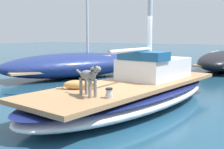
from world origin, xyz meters
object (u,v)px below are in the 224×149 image
object	(u,v)px
sailboat_main	(131,95)
dog_grey	(89,77)
dog_tan	(78,85)
moored_boat_port_side	(74,65)
deck_winch	(109,93)
coiled_rope	(91,85)
moored_boat_far_astern	(224,60)

from	to	relation	value
sailboat_main	dog_grey	xyz separation A→B (m)	(0.05, -2.00, 0.75)
dog_tan	moored_boat_port_side	bearing A→B (deg)	130.14
sailboat_main	deck_winch	size ratio (longest dim) A/B	35.68
dog_grey	moored_boat_port_side	distance (m)	7.51
coiled_rope	dog_tan	bearing A→B (deg)	-89.33
deck_winch	coiled_rope	world-z (taller)	deck_winch
dog_grey	moored_boat_port_side	xyz separation A→B (m)	(-5.00, 5.59, -0.49)
coiled_rope	moored_boat_port_side	xyz separation A→B (m)	(-4.26, 4.51, -0.09)
sailboat_main	dog_tan	world-z (taller)	dog_tan
dog_grey	sailboat_main	bearing A→B (deg)	91.50
coiled_rope	moored_boat_port_side	size ratio (longest dim) A/B	0.04
dog_tan	moored_boat_port_side	size ratio (longest dim) A/B	0.11
sailboat_main	moored_boat_far_astern	size ratio (longest dim) A/B	0.92
moored_boat_port_side	moored_boat_far_astern	size ratio (longest dim) A/B	0.92
sailboat_main	moored_boat_port_side	distance (m)	6.12
moored_boat_far_astern	coiled_rope	bearing A→B (deg)	-95.91
dog_tan	sailboat_main	bearing A→B (deg)	65.36
coiled_rope	dog_grey	bearing A→B (deg)	-55.75
deck_winch	moored_boat_far_astern	size ratio (longest dim) A/B	0.03
dog_tan	moored_boat_far_astern	world-z (taller)	moored_boat_far_astern
sailboat_main	deck_winch	distance (m)	2.00
dog_tan	coiled_rope	world-z (taller)	dog_tan
sailboat_main	deck_winch	xyz separation A→B (m)	(0.49, -1.90, 0.42)
deck_winch	moored_boat_far_astern	xyz separation A→B (m)	(-0.01, 12.20, -0.18)
dog_grey	coiled_rope	world-z (taller)	dog_grey
dog_tan	deck_winch	xyz separation A→B (m)	(1.16, -0.42, -0.01)
moored_boat_port_side	moored_boat_far_astern	distance (m)	8.63
dog_grey	moored_boat_far_astern	size ratio (longest dim) A/B	0.11
sailboat_main	dog_tan	bearing A→B (deg)	-114.64
dog_tan	moored_boat_far_astern	size ratio (longest dim) A/B	0.10
dog_grey	deck_winch	distance (m)	0.55
sailboat_main	coiled_rope	bearing A→B (deg)	-126.71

